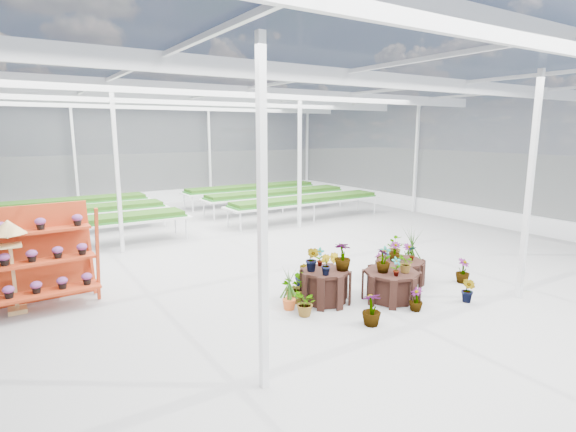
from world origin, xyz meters
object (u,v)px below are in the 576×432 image
bird_table (13,267)px  plinth_low (400,271)px  shelf_rack (45,258)px  plinth_mid (391,285)px  plinth_tall (325,286)px

bird_table → plinth_low: bearing=-14.6°
shelf_rack → bird_table: (-0.54, -0.01, -0.09)m
plinth_mid → bird_table: size_ratio=0.63×
plinth_mid → shelf_rack: 6.76m
plinth_low → bird_table: size_ratio=0.61×
plinth_low → bird_table: bearing=160.4°
plinth_tall → plinth_mid: bearing=-26.6°
plinth_tall → shelf_rack: 5.42m
plinth_tall → plinth_mid: 1.34m
plinth_tall → bird_table: bearing=152.2°
plinth_tall → bird_table: 5.88m
plinth_mid → shelf_rack: size_ratio=0.58×
plinth_mid → shelf_rack: shelf_rack is taller
plinth_mid → bird_table: bird_table is taller
shelf_rack → bird_table: bearing=179.1°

